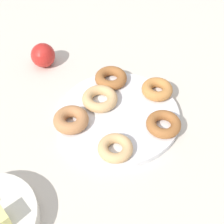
% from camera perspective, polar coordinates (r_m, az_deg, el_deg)
% --- Properties ---
extents(ground_plane, '(2.40, 2.40, 0.00)m').
position_cam_1_polar(ground_plane, '(0.77, 1.18, -0.94)').
color(ground_plane, beige).
extents(donut_plate, '(0.29, 0.29, 0.02)m').
position_cam_1_polar(donut_plate, '(0.76, 1.19, -0.53)').
color(donut_plate, silver).
rests_on(donut_plate, ground_plane).
extents(donut_0, '(0.10, 0.10, 0.03)m').
position_cam_1_polar(donut_0, '(0.80, 8.14, 4.08)').
color(donut_0, '#BC7A3D').
rests_on(donut_0, donut_plate).
extents(donut_1, '(0.10, 0.10, 0.03)m').
position_cam_1_polar(donut_1, '(0.77, -2.20, 2.43)').
color(donut_1, tan).
rests_on(donut_1, donut_plate).
extents(donut_2, '(0.10, 0.10, 0.02)m').
position_cam_1_polar(donut_2, '(0.73, 9.29, -2.17)').
color(donut_2, '#995B2D').
rests_on(donut_2, donut_plate).
extents(donut_3, '(0.09, 0.09, 0.03)m').
position_cam_1_polar(donut_3, '(0.83, -0.19, 6.16)').
color(donut_3, '#995B2D').
rests_on(donut_3, donut_plate).
extents(donut_4, '(0.08, 0.08, 0.02)m').
position_cam_1_polar(donut_4, '(0.68, 0.61, -6.52)').
color(donut_4, tan).
rests_on(donut_4, donut_plate).
extents(donut_5, '(0.11, 0.11, 0.03)m').
position_cam_1_polar(donut_5, '(0.73, -7.40, -1.40)').
color(donut_5, '#B27547').
rests_on(donut_5, donut_plate).
extents(apple, '(0.07, 0.07, 0.07)m').
position_cam_1_polar(apple, '(0.91, -12.34, 9.97)').
color(apple, red).
rests_on(apple, ground_plane).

